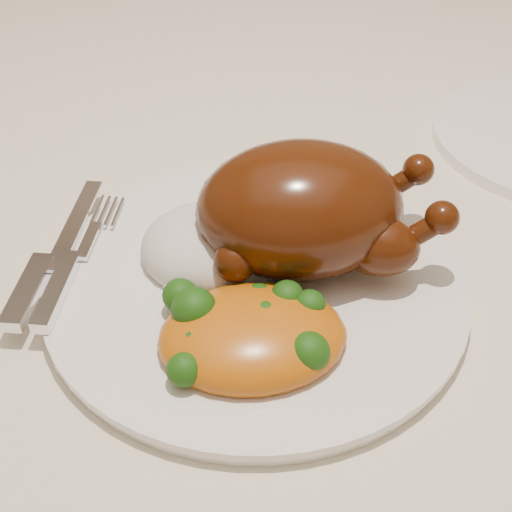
# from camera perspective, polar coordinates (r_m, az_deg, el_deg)

# --- Properties ---
(dining_table) EXTENTS (1.60, 0.90, 0.76)m
(dining_table) POSITION_cam_1_polar(r_m,az_deg,el_deg) (0.72, -3.01, 0.58)
(dining_table) COLOR brown
(dining_table) RESTS_ON floor
(tablecloth) EXTENTS (1.73, 1.03, 0.18)m
(tablecloth) POSITION_cam_1_polar(r_m,az_deg,el_deg) (0.68, -3.22, 5.39)
(tablecloth) COLOR beige
(tablecloth) RESTS_ON dining_table
(dinner_plate) EXTENTS (0.38, 0.38, 0.01)m
(dinner_plate) POSITION_cam_1_polar(r_m,az_deg,el_deg) (0.52, -0.00, -2.26)
(dinner_plate) COLOR white
(dinner_plate) RESTS_ON tablecloth
(roast_chicken) EXTENTS (0.20, 0.15, 0.09)m
(roast_chicken) POSITION_cam_1_polar(r_m,az_deg,el_deg) (0.50, 4.02, 3.76)
(roast_chicken) COLOR #481C07
(roast_chicken) RESTS_ON dinner_plate
(rice_mound) EXTENTS (0.12, 0.11, 0.05)m
(rice_mound) POSITION_cam_1_polar(r_m,az_deg,el_deg) (0.52, -3.55, 0.63)
(rice_mound) COLOR white
(rice_mound) RESTS_ON dinner_plate
(mac_and_cheese) EXTENTS (0.15, 0.13, 0.05)m
(mac_and_cheese) POSITION_cam_1_polar(r_m,az_deg,el_deg) (0.46, -0.07, -6.20)
(mac_and_cheese) COLOR #C0630C
(mac_and_cheese) RESTS_ON dinner_plate
(cutlery) EXTENTS (0.04, 0.18, 0.01)m
(cutlery) POSITION_cam_1_polar(r_m,az_deg,el_deg) (0.53, -15.65, -0.91)
(cutlery) COLOR silver
(cutlery) RESTS_ON dinner_plate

